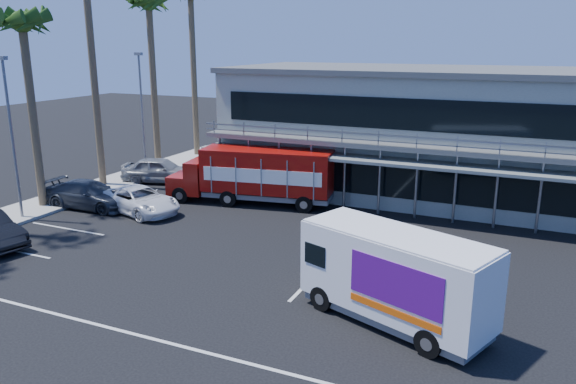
% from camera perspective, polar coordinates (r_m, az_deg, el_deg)
% --- Properties ---
extents(ground, '(120.00, 120.00, 0.00)m').
position_cam_1_polar(ground, '(22.29, -2.52, -8.09)').
color(ground, black).
rests_on(ground, ground).
extents(building, '(22.40, 12.00, 7.30)m').
position_cam_1_polar(building, '(34.19, 13.40, 6.07)').
color(building, gray).
rests_on(building, ground).
extents(curb_strip, '(3.00, 32.00, 0.16)m').
position_cam_1_polar(curb_strip, '(35.41, -20.16, -0.07)').
color(curb_strip, '#A5A399').
rests_on(curb_strip, ground).
extents(palm_c, '(2.80, 2.80, 10.75)m').
position_cam_1_polar(palm_c, '(32.21, -25.33, 14.48)').
color(palm_c, brown).
rests_on(palm_c, ground).
extents(palm_e, '(2.80, 2.80, 12.25)m').
position_cam_1_polar(palm_e, '(39.45, -13.92, 17.27)').
color(palm_e, brown).
rests_on(palm_e, ground).
extents(palm_f, '(2.80, 2.80, 13.25)m').
position_cam_1_polar(palm_f, '(44.21, -9.85, 18.36)').
color(palm_f, brown).
rests_on(palm_f, ground).
extents(light_pole_near, '(0.50, 0.25, 8.09)m').
position_cam_1_polar(light_pole_near, '(30.67, -26.29, 5.53)').
color(light_pole_near, gray).
rests_on(light_pole_near, ground).
extents(light_pole_far, '(0.50, 0.25, 8.09)m').
position_cam_1_polar(light_pole_far, '(37.77, -14.60, 8.11)').
color(light_pole_far, gray).
rests_on(light_pole_far, ground).
extents(red_truck, '(9.44, 3.63, 3.10)m').
position_cam_1_polar(red_truck, '(30.89, -3.24, 1.83)').
color(red_truck, maroon).
rests_on(red_truck, ground).
extents(white_van, '(6.57, 4.21, 3.04)m').
position_cam_1_polar(white_van, '(18.15, 10.82, -8.42)').
color(white_van, white).
rests_on(white_van, ground).
extents(parked_car_c, '(5.36, 3.51, 1.37)m').
position_cam_1_polar(parked_car_c, '(30.53, -14.88, -0.79)').
color(parked_car_c, white).
rests_on(parked_car_c, ground).
extents(parked_car_d, '(5.15, 2.26, 1.47)m').
position_cam_1_polar(parked_car_d, '(32.17, -19.51, -0.27)').
color(parked_car_d, '#2A2F38').
rests_on(parked_car_d, ground).
extents(parked_car_e, '(5.14, 3.19, 1.63)m').
position_cam_1_polar(parked_car_e, '(36.75, -12.88, 2.19)').
color(parked_car_e, gray).
rests_on(parked_car_e, ground).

